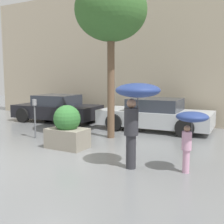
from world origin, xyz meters
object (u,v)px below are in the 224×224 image
object	(u,v)px
person_adult	(136,101)
street_tree	(111,11)
person_child	(191,124)
parking_meter	(35,110)
planter_box	(67,129)
parked_car_far	(57,109)
parked_car_near	(155,115)

from	to	relation	value
person_adult	street_tree	bearing A→B (deg)	92.99
street_tree	person_child	bearing A→B (deg)	-35.40
parking_meter	planter_box	bearing A→B (deg)	-16.24
person_adult	parked_car_far	world-z (taller)	person_adult
parked_car_far	street_tree	xyz separation A→B (m)	(3.81, -1.85, 3.50)
person_child	parked_car_far	xyz separation A→B (m)	(-6.93, 4.07, -0.49)
planter_box	person_adult	bearing A→B (deg)	-15.89
person_child	street_tree	size ratio (longest dim) A/B	0.26
person_adult	person_child	distance (m)	1.25
parked_car_far	street_tree	bearing A→B (deg)	-119.71
person_child	parked_car_near	world-z (taller)	person_child
parked_car_far	parking_meter	distance (m)	3.57
parked_car_far	parking_meter	xyz separation A→B (m)	(1.67, -3.13, 0.36)
person_child	street_tree	world-z (taller)	street_tree
planter_box	street_tree	world-z (taller)	street_tree
person_adult	person_child	xyz separation A→B (m)	(1.13, 0.25, -0.45)
person_child	parked_car_near	xyz separation A→B (m)	(-2.33, 4.28, -0.49)
person_child	parking_meter	size ratio (longest dim) A/B	1.02
planter_box	parked_car_near	size ratio (longest dim) A/B	0.29
person_child	planter_box	bearing A→B (deg)	159.78
person_adult	parking_meter	xyz separation A→B (m)	(-4.13, 1.19, -0.58)
planter_box	street_tree	distance (m)	3.96
parking_meter	parked_car_far	bearing A→B (deg)	118.00
parked_car_near	person_adult	bearing A→B (deg)	-168.28
parked_car_near	parking_meter	xyz separation A→B (m)	(-2.94, -3.34, 0.36)
parked_car_near	parking_meter	world-z (taller)	parking_meter
parked_car_far	planter_box	bearing A→B (deg)	-140.89
person_child	parking_meter	bearing A→B (deg)	156.73
planter_box	parked_car_near	bearing A→B (deg)	72.21
person_adult	parked_car_near	bearing A→B (deg)	68.92
street_tree	planter_box	bearing A→B (deg)	-103.75
parked_car_near	parking_meter	size ratio (longest dim) A/B	3.33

